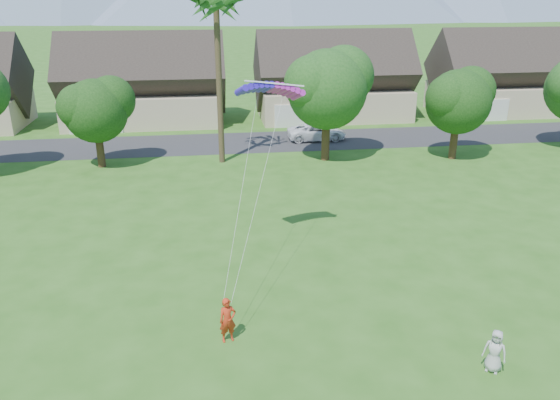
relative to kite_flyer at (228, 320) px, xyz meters
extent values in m
cube|color=#2D2D30|center=(2.61, 28.64, -0.89)|extent=(90.00, 7.00, 0.01)
imported|color=red|center=(0.00, 0.00, 0.00)|extent=(0.74, 0.58, 1.79)
imported|color=#BBBAB6|center=(9.04, -2.99, -0.09)|extent=(0.93, 0.89, 1.61)
imported|color=white|center=(9.13, 28.64, -0.18)|extent=(5.18, 2.44, 1.43)
cube|color=beige|center=(-6.39, 37.64, 0.61)|extent=(15.00, 8.00, 3.00)
cube|color=#382D28|center=(-6.39, 37.64, 3.89)|extent=(15.75, 8.15, 8.15)
cube|color=silver|center=(-10.59, 33.58, 0.21)|extent=(4.80, 0.12, 2.20)
cube|color=beige|center=(12.61, 37.64, 0.61)|extent=(15.00, 8.00, 3.00)
cube|color=#382D28|center=(12.61, 37.64, 3.89)|extent=(15.75, 8.15, 8.15)
cube|color=silver|center=(8.41, 33.58, 0.21)|extent=(4.80, 0.12, 2.20)
cube|color=beige|center=(31.61, 37.64, 0.61)|extent=(15.00, 8.00, 3.00)
cube|color=#382D28|center=(31.61, 37.64, 3.89)|extent=(15.75, 8.15, 8.15)
cube|color=silver|center=(27.41, 33.58, 0.21)|extent=(4.80, 0.12, 2.20)
cylinder|color=#47301C|center=(-8.39, 23.14, 0.19)|extent=(0.56, 0.56, 2.18)
sphere|color=#214916|center=(-8.39, 23.14, 3.32)|extent=(4.62, 4.62, 4.62)
cylinder|color=#47301C|center=(8.61, 22.64, 0.51)|extent=(0.62, 0.62, 2.82)
sphere|color=#214916|center=(8.61, 22.64, 4.56)|extent=(5.98, 5.98, 5.98)
cylinder|color=#47301C|center=(18.61, 21.64, 0.26)|extent=(0.58, 0.58, 2.30)
sphere|color=#214916|center=(18.61, 21.64, 3.57)|extent=(4.90, 4.90, 4.90)
cylinder|color=#4C3D26|center=(0.61, 23.14, 5.11)|extent=(0.44, 0.44, 12.00)
cube|color=#341AC7|center=(1.78, 7.60, 7.35)|extent=(1.77, 1.41, 0.50)
cube|color=#C525B5|center=(3.32, 7.60, 7.35)|extent=(1.77, 1.41, 0.50)
camera|label=1|loc=(-0.40, -17.48, 11.52)|focal=35.00mm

